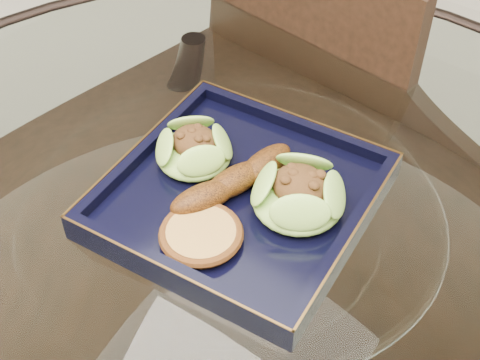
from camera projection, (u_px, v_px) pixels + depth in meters
The scene contains 7 objects.
dining_table at pixel (233, 327), 0.82m from camera, with size 1.13×1.13×0.77m.
dining_chair at pixel (254, 195), 1.12m from camera, with size 0.43×0.43×0.89m.
navy_plate at pixel (240, 199), 0.74m from camera, with size 0.27×0.27×0.02m, color black.
lettuce_wrap_left at pixel (194, 151), 0.75m from camera, with size 0.09×0.09×0.03m, color #75AC32.
lettuce_wrap_right at pixel (298, 197), 0.70m from camera, with size 0.10×0.10×0.04m, color #5D8E29.
roasted_plantain at pixel (235, 180), 0.72m from camera, with size 0.15×0.03×0.03m, color #5A2C09.
crumb_patty at pixel (201, 235), 0.68m from camera, with size 0.08×0.08×0.01m, color gold.
Camera 1 is at (0.27, -0.36, 1.31)m, focal length 50.00 mm.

